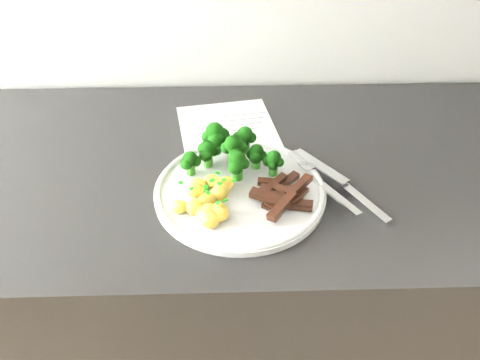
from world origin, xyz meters
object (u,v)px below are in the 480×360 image
Objects in this scene: knife at (351,192)px; counter at (250,310)px; potatoes at (208,201)px; beef_strips at (281,194)px; fork at (324,184)px; recipe_paper at (231,137)px; plate at (240,190)px; broccoli at (231,149)px.

counter is at bearing 150.25° from knife.
potatoes is at bearing -173.03° from knife.
counter is 18.14× the size of beef_strips.
potatoes reaches higher than beef_strips.
counter is 11.88× the size of knife.
potatoes reaches higher than fork.
recipe_paper is at bearing 114.18° from counter.
beef_strips is (0.04, -0.11, 0.47)m from counter.
counter is 0.48m from beef_strips.
potatoes is at bearing -173.98° from beef_strips.
counter is 8.14× the size of plate.
recipe_paper is 2.36× the size of potatoes.
potatoes is at bearing -168.71° from fork.
knife reaches higher than plate.
potatoes is at bearing -110.03° from broccoli.
beef_strips is at bearing -160.75° from fork.
counter is at bearing 110.45° from beef_strips.
potatoes is at bearing -100.39° from recipe_paper.
recipe_paper is at bearing 112.17° from beef_strips.
broccoli is at bearing 69.97° from potatoes.
beef_strips is at bearing -22.96° from plate.
counter is at bearing -65.82° from recipe_paper.
potatoes is (-0.04, -0.21, 0.02)m from recipe_paper.
knife is at bearing -20.39° from broccoli.
beef_strips is 0.12m from knife.
potatoes is at bearing -141.97° from plate.
broccoli is (-0.04, -0.02, 0.50)m from counter.
fork is at bearing -35.38° from counter.
recipe_paper is 2.27× the size of beef_strips.
recipe_paper is 0.17m from plate.
fork is at bearing 19.25° from beef_strips.
counter is 0.47m from plate.
potatoes reaches higher than plate.
plate is 0.07m from beef_strips.
beef_strips is (0.07, -0.03, 0.01)m from plate.
potatoes is 0.24m from knife.
fork reaches higher than recipe_paper.
knife is at bearing -42.16° from recipe_paper.
broccoli is at bearing -90.39° from recipe_paper.
plate is 0.14m from fork.
knife is (0.20, -0.18, 0.01)m from recipe_paper.
knife is (0.12, 0.02, -0.01)m from beef_strips.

